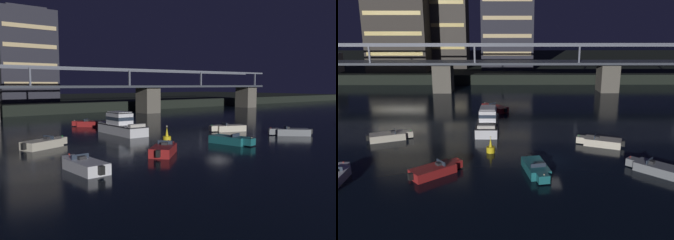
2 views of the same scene
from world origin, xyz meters
TOP-DOWN VIEW (x-y plane):
  - ground_plane at (0.00, 0.00)m, footprint 400.00×400.00m
  - far_riverbank at (0.00, 85.24)m, footprint 240.00×80.00m
  - river_bridge at (-0.00, 37.23)m, footprint 104.50×6.40m
  - tower_west_low at (-29.20, 55.66)m, footprint 13.99×13.79m
  - tower_west_tall at (-18.84, 61.09)m, footprint 10.40×9.17m
  - tower_central at (-3.48, 58.06)m, footprint 12.54×10.52m
  - cabin_cruiser_near_left at (-6.45, 10.76)m, footprint 2.79×9.17m
  - speedboat_near_center at (9.23, -3.19)m, footprint 4.43×4.34m
  - speedboat_near_right at (6.27, 4.29)m, footprint 5.07×3.13m
  - speedboat_mid_center at (-17.73, 6.48)m, footprint 5.06×3.14m
  - speedboat_mid_right at (-5.77, 20.62)m, footprint 4.31×4.46m
  - speedboat_far_left at (-1.55, -3.15)m, footprint 2.46×5.23m
  - speedboat_far_right at (-10.58, -3.43)m, footprint 4.54×4.22m
  - channel_buoy at (-5.83, 2.17)m, footprint 0.90×0.90m

SIDE VIEW (x-z plane):
  - ground_plane at x=0.00m, z-range 0.00..0.00m
  - speedboat_near_center at x=9.23m, z-range -0.17..0.99m
  - speedboat_near_right at x=6.27m, z-range -0.17..0.99m
  - speedboat_mid_center at x=-17.73m, z-range -0.17..0.99m
  - speedboat_mid_right at x=-5.77m, z-range -0.17..0.99m
  - speedboat_far_left at x=-1.55m, z-range -0.17..0.99m
  - speedboat_far_right at x=-10.58m, z-range -0.17..0.99m
  - channel_buoy at x=-5.83m, z-range -0.40..1.36m
  - cabin_cruiser_near_left at x=-6.45m, z-range -0.34..2.45m
  - far_riverbank at x=0.00m, z-range 0.00..2.20m
  - river_bridge at x=0.00m, z-range -0.32..9.06m
  - tower_central at x=-3.48m, z-range 2.05..23.24m
  - tower_west_low at x=-29.20m, z-range 2.05..24.84m
  - tower_west_tall at x=-18.84m, z-range 2.05..29.45m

